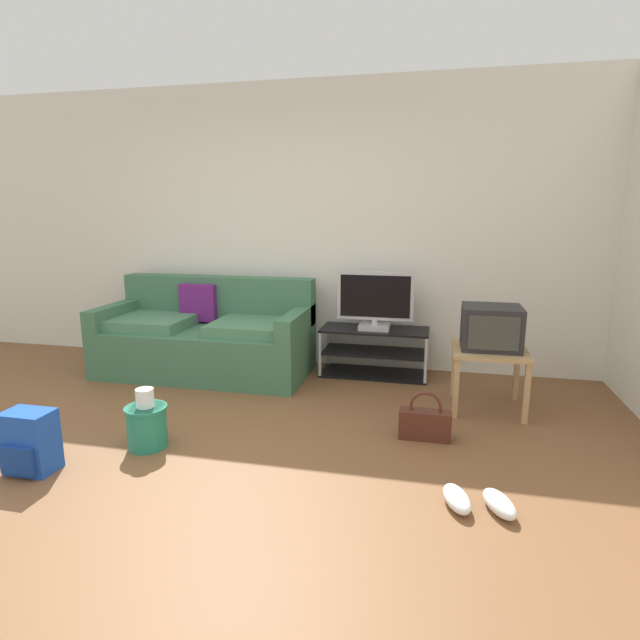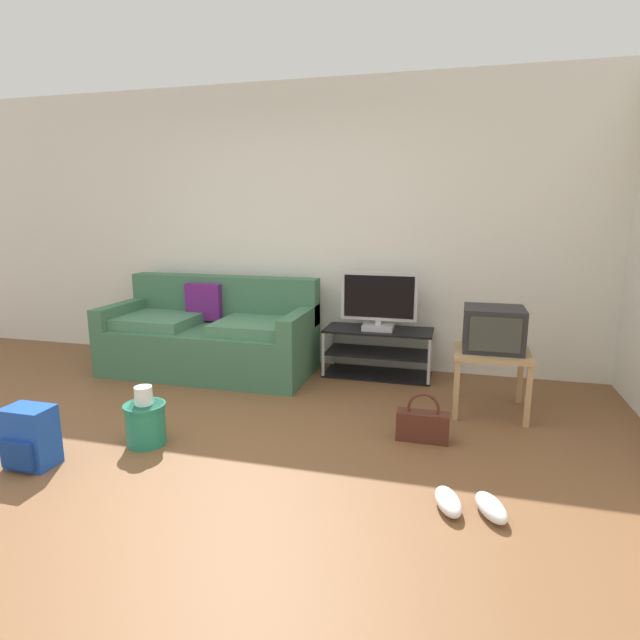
# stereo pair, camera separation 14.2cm
# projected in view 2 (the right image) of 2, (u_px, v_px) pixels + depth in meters

# --- Properties ---
(ground_plane) EXTENTS (9.00, 9.80, 0.02)m
(ground_plane) POSITION_uv_depth(u_px,v_px,m) (163.00, 473.00, 3.03)
(ground_plane) COLOR brown
(wall_back) EXTENTS (9.00, 0.10, 2.70)m
(wall_back) POSITION_uv_depth(u_px,v_px,m) (290.00, 227.00, 5.06)
(wall_back) COLOR silver
(wall_back) RESTS_ON ground_plane
(couch) EXTENTS (1.93, 0.90, 0.88)m
(couch) POSITION_uv_depth(u_px,v_px,m) (212.00, 337.00, 4.89)
(couch) COLOR #3D6B4C
(couch) RESTS_ON ground_plane
(tv_stand) EXTENTS (0.99, 0.43, 0.44)m
(tv_stand) POSITION_uv_depth(u_px,v_px,m) (378.00, 352.00, 4.77)
(tv_stand) COLOR black
(tv_stand) RESTS_ON ground_plane
(flat_tv) EXTENTS (0.69, 0.22, 0.53)m
(flat_tv) POSITION_uv_depth(u_px,v_px,m) (379.00, 302.00, 4.64)
(flat_tv) COLOR #B2B2B7
(flat_tv) RESTS_ON tv_stand
(side_table) EXTENTS (0.55, 0.55, 0.48)m
(side_table) POSITION_uv_depth(u_px,v_px,m) (491.00, 360.00, 3.87)
(side_table) COLOR tan
(side_table) RESTS_ON ground_plane
(crt_tv) EXTENTS (0.43, 0.39, 0.33)m
(crt_tv) POSITION_uv_depth(u_px,v_px,m) (493.00, 329.00, 3.84)
(crt_tv) COLOR #232326
(crt_tv) RESTS_ON side_table
(backpack) EXTENTS (0.28, 0.26, 0.37)m
(backpack) POSITION_uv_depth(u_px,v_px,m) (30.00, 437.00, 3.07)
(backpack) COLOR blue
(backpack) RESTS_ON ground_plane
(handbag) EXTENTS (0.35, 0.12, 0.33)m
(handbag) POSITION_uv_depth(u_px,v_px,m) (423.00, 425.00, 3.42)
(handbag) COLOR #4C2319
(handbag) RESTS_ON ground_plane
(cleaning_bucket) EXTENTS (0.27, 0.27, 0.40)m
(cleaning_bucket) POSITION_uv_depth(u_px,v_px,m) (145.00, 420.00, 3.36)
(cleaning_bucket) COLOR #238466
(cleaning_bucket) RESTS_ON ground_plane
(sneakers_pair) EXTENTS (0.41, 0.29, 0.09)m
(sneakers_pair) POSITION_uv_depth(u_px,v_px,m) (469.00, 504.00, 2.61)
(sneakers_pair) COLOR white
(sneakers_pair) RESTS_ON ground_plane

